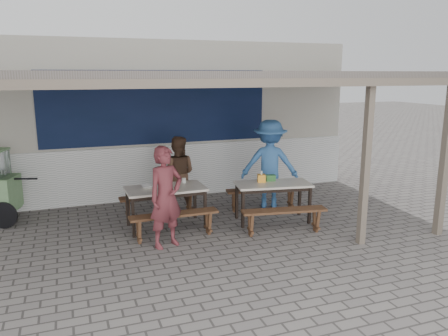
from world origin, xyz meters
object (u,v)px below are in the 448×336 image
bench_left_wall (159,200)px  condiment_jar (184,180)px  bench_right_street (284,215)px  patron_right_table (270,164)px  table_right (273,187)px  patron_street_side (166,197)px  condiment_bowl (147,186)px  bench_left_street (174,220)px  patron_wall_side (178,174)px  donation_box (271,178)px  bench_right_wall (263,194)px  tissue_box (261,178)px  table_left (166,192)px

bench_left_wall → condiment_jar: bearing=-42.7°
bench_right_street → patron_right_table: 1.73m
bench_right_street → condiment_jar: 2.01m
bench_left_wall → table_right: table_right is taller
patron_street_side → condiment_bowl: patron_street_side is taller
bench_right_street → condiment_bowl: (-2.18, 1.15, 0.44)m
bench_right_street → bench_left_wall: bearing=147.8°
table_right → patron_right_table: bearing=77.6°
bench_left_street → bench_right_street: size_ratio=0.99×
condiment_bowl → bench_left_street: bearing=-65.9°
condiment_jar → patron_wall_side: bearing=85.7°
donation_box → table_right: bearing=-100.5°
donation_box → bench_left_wall: bearing=158.3°
bench_right_wall → donation_box: (-0.08, -0.51, 0.47)m
patron_street_side → bench_left_wall: bearing=62.3°
bench_left_wall → tissue_box: tissue_box is taller
bench_left_wall → tissue_box: 2.06m
patron_street_side → donation_box: patron_street_side is taller
bench_left_wall → condiment_jar: size_ratio=17.01×
table_left → bench_right_wall: size_ratio=0.93×
bench_right_street → patron_wall_side: (-1.41, 1.98, 0.43)m
table_left → donation_box: bearing=-5.9°
table_left → bench_left_street: 0.70m
bench_right_street → bench_right_wall: 1.40m
patron_right_table → tissue_box: patron_right_table is taller
table_left → patron_street_side: (-0.19, -0.90, 0.16)m
patron_street_side → patron_wall_side: bearing=49.6°
bench_left_street → table_right: size_ratio=1.02×
donation_box → condiment_bowl: 2.35m
tissue_box → condiment_jar: size_ratio=1.63×
bench_left_street → condiment_bowl: size_ratio=6.99×
bench_left_street → table_right: 2.02m
patron_right_table → bench_right_street: bearing=100.5°
table_right → condiment_bowl: size_ratio=6.86×
bench_left_wall → table_right: size_ratio=1.02×
patron_right_table → donation_box: patron_right_table is taller
bench_left_wall → condiment_jar: condiment_jar is taller
bench_left_street → bench_right_wall: (2.10, 0.94, -0.00)m
condiment_jar → tissue_box: bearing=-17.6°
bench_left_street → bench_right_street: same height
table_left → table_right: same height
bench_right_wall → patron_right_table: size_ratio=0.83×
condiment_jar → table_left: bearing=-149.6°
patron_street_side → condiment_jar: 1.28m
bench_left_wall → table_left: bearing=-90.0°
bench_left_wall → patron_street_side: 1.60m
patron_street_side → donation_box: bearing=-3.0°
bench_left_street → bench_right_wall: size_ratio=0.99×
patron_street_side → patron_wall_side: patron_street_side is taller
patron_street_side → condiment_jar: bearing=41.5°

